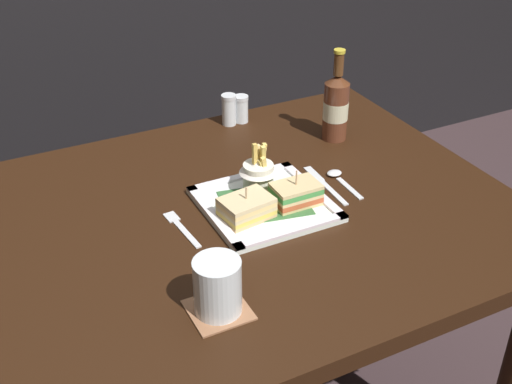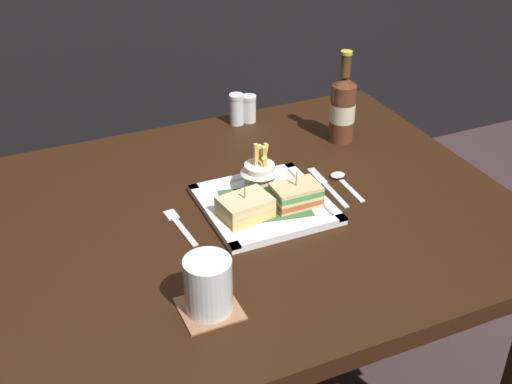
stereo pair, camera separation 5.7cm
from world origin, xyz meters
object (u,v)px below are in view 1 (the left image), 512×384
object	(u,v)px
dining_table	(248,252)
salt_shaker	(229,111)
spoon	(338,177)
pepper_shaker	(241,110)
water_glass	(218,289)
fork	(181,227)
square_plate	(265,204)
fries_cup	(258,172)
sandwich_half_left	(246,208)
sandwich_half_right	(296,194)
beer_bottle	(336,106)
knife	(324,183)

from	to	relation	value
dining_table	salt_shaker	distance (m)	0.44
spoon	pepper_shaker	xyz separation A→B (m)	(-0.07, 0.37, 0.03)
water_glass	fork	size ratio (longest dim) A/B	0.70
square_plate	pepper_shaker	xyz separation A→B (m)	(0.14, 0.40, 0.03)
water_glass	dining_table	bearing A→B (deg)	55.01
water_glass	spoon	size ratio (longest dim) A/B	0.78
fries_cup	water_glass	size ratio (longest dim) A/B	1.16
square_plate	pepper_shaker	size ratio (longest dim) A/B	3.49
sandwich_half_left	water_glass	xyz separation A→B (m)	(-0.16, -0.22, 0.02)
dining_table	salt_shaker	xyz separation A→B (m)	(0.14, 0.39, 0.15)
fork	salt_shaker	bearing A→B (deg)	53.49
dining_table	sandwich_half_right	world-z (taller)	sandwich_half_right
sandwich_half_right	spoon	xyz separation A→B (m)	(0.15, 0.06, -0.03)
beer_bottle	fork	xyz separation A→B (m)	(-0.49, -0.20, -0.09)
beer_bottle	salt_shaker	world-z (taller)	beer_bottle
sandwich_half_right	beer_bottle	bearing A→B (deg)	43.83
dining_table	square_plate	xyz separation A→B (m)	(0.04, -0.01, 0.12)
salt_shaker	pepper_shaker	size ratio (longest dim) A/B	1.13
dining_table	salt_shaker	size ratio (longest dim) A/B	13.54
sandwich_half_right	fork	world-z (taller)	sandwich_half_right
water_glass	spoon	world-z (taller)	water_glass
dining_table	salt_shaker	world-z (taller)	salt_shaker
knife	pepper_shaker	xyz separation A→B (m)	(-0.02, 0.37, 0.03)
beer_bottle	spoon	distance (m)	0.22
salt_shaker	dining_table	bearing A→B (deg)	-109.57
sandwich_half_right	water_glass	xyz separation A→B (m)	(-0.28, -0.22, 0.01)
sandwich_half_right	beer_bottle	world-z (taller)	beer_bottle
fork	knife	size ratio (longest dim) A/B	0.80
square_plate	fork	bearing A→B (deg)	177.34
fries_cup	beer_bottle	bearing A→B (deg)	28.28
pepper_shaker	salt_shaker	bearing A→B (deg)	180.00
square_plate	knife	world-z (taller)	square_plate
square_plate	sandwich_half_right	bearing A→B (deg)	-27.64
sandwich_half_right	fries_cup	size ratio (longest dim) A/B	0.84
salt_shaker	square_plate	bearing A→B (deg)	-104.36
square_plate	pepper_shaker	distance (m)	0.42
square_plate	sandwich_half_left	bearing A→B (deg)	-152.36
square_plate	fries_cup	size ratio (longest dim) A/B	2.18
salt_shaker	fork	bearing A→B (deg)	-126.51
square_plate	fork	size ratio (longest dim) A/B	1.78
sandwich_half_left	spoon	bearing A→B (deg)	12.85
pepper_shaker	fries_cup	bearing A→B (deg)	-110.04
sandwich_half_left	fork	world-z (taller)	sandwich_half_left
water_glass	sandwich_half_right	bearing A→B (deg)	38.74
dining_table	fries_cup	world-z (taller)	fries_cup
beer_bottle	fork	size ratio (longest dim) A/B	1.63
dining_table	sandwich_half_right	bearing A→B (deg)	-22.79
sandwich_half_left	knife	size ratio (longest dim) A/B	0.62
sandwich_half_right	spoon	world-z (taller)	sandwich_half_right
fries_cup	beer_bottle	xyz separation A→B (m)	(0.30, 0.16, 0.03)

